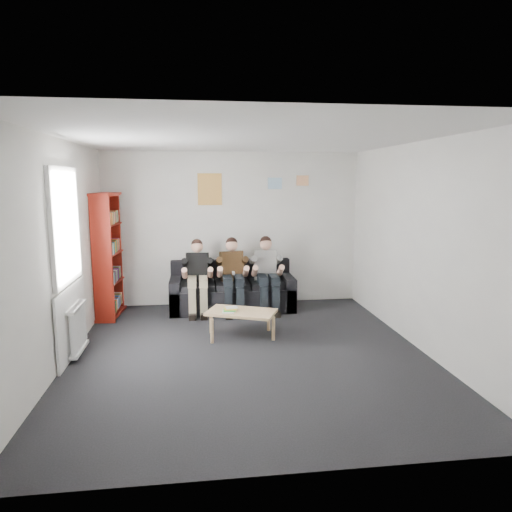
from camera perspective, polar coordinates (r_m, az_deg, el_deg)
The scene contains 14 objects.
room_shell at distance 5.67m, azimuth -0.96°, elevation 0.84°, with size 5.00×5.00×5.00m.
sofa at distance 7.93m, azimuth -3.02°, elevation -4.52°, with size 2.10×0.86×0.81m.
bookshelf at distance 7.76m, azimuth -18.00°, elevation 0.09°, with size 0.30×0.90×2.01m.
coffee_table at distance 6.50m, azimuth -1.84°, elevation -7.26°, with size 0.94×0.52×0.38m.
game_cases at distance 6.46m, azimuth -3.28°, elevation -6.71°, with size 0.22×0.20×0.05m.
person_left at distance 7.65m, azimuth -7.31°, elevation -2.59°, with size 0.37×0.79×1.23m.
person_middle at distance 7.67m, azimuth -2.94°, elevation -2.44°, with size 0.38×0.81×1.25m.
person_right at distance 7.73m, azimuth 1.39°, elevation -2.31°, with size 0.38×0.82×1.26m.
radiator at distance 6.25m, azimuth -21.36°, elevation -8.42°, with size 0.10×0.64×0.60m.
window at distance 6.11m, azimuth -22.41°, elevation -2.32°, with size 0.05×1.30×2.36m.
poster_large at distance 8.07m, azimuth -5.80°, elevation 8.30°, with size 0.42×0.01×0.55m, color #E7DA51.
poster_blue at distance 8.18m, azimuth 2.37°, elevation 9.06°, with size 0.25×0.01×0.20m, color #3D90CF.
poster_pink at distance 8.28m, azimuth 5.83°, elevation 9.36°, with size 0.22×0.01×0.18m, color #E1468A.
poster_sign at distance 8.07m, azimuth -10.15°, elevation 9.63°, with size 0.20×0.01×0.14m, color white.
Camera 1 is at (-0.62, -5.58, 2.19)m, focal length 32.00 mm.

